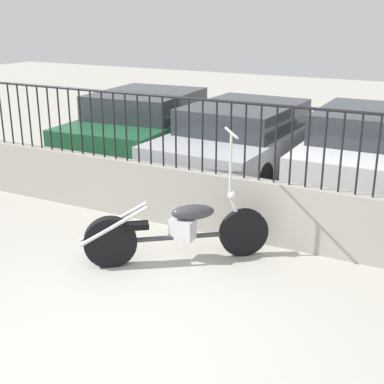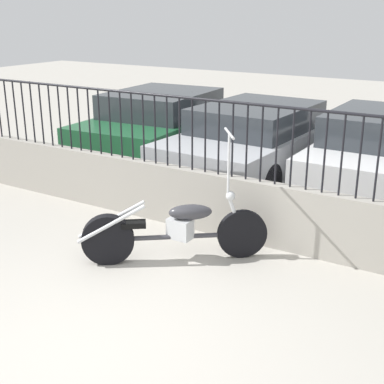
{
  "view_description": "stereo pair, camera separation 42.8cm",
  "coord_description": "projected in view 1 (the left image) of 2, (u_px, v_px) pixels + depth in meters",
  "views": [
    {
      "loc": [
        2.46,
        -3.15,
        2.81
      ],
      "look_at": [
        -0.37,
        2.29,
        0.7
      ],
      "focal_mm": 50.0,
      "sensor_mm": 36.0,
      "label": 1
    },
    {
      "loc": [
        2.83,
        -2.94,
        2.81
      ],
      "look_at": [
        -0.37,
        2.29,
        0.7
      ],
      "focal_mm": 50.0,
      "sensor_mm": 36.0,
      "label": 2
    }
  ],
  "objects": [
    {
      "name": "ground_plane",
      "position": [
        108.0,
        351.0,
        4.63
      ],
      "size": [
        40.0,
        40.0,
        0.0
      ],
      "primitive_type": "plane",
      "color": "#ADA89E"
    },
    {
      "name": "low_wall",
      "position": [
        236.0,
        207.0,
        6.85
      ],
      "size": [
        8.94,
        0.18,
        0.81
      ],
      "color": "#9E998E",
      "rests_on": "ground_plane"
    },
    {
      "name": "fence_railing",
      "position": [
        238.0,
        128.0,
        6.51
      ],
      "size": [
        8.94,
        0.04,
        0.95
      ],
      "color": "black",
      "rests_on": "low_wall"
    },
    {
      "name": "motorcycle_dark_grey",
      "position": [
        170.0,
        231.0,
        6.16
      ],
      "size": [
        1.82,
        1.45,
        1.53
      ],
      "rotation": [
        0.0,
        0.0,
        0.66
      ],
      "color": "black",
      "rests_on": "ground_plane"
    },
    {
      "name": "car_green",
      "position": [
        151.0,
        123.0,
        10.54
      ],
      "size": [
        2.16,
        4.37,
        1.31
      ],
      "rotation": [
        0.0,
        0.0,
        1.63
      ],
      "color": "black",
      "rests_on": "ground_plane"
    },
    {
      "name": "car_silver",
      "position": [
        248.0,
        137.0,
        9.48
      ],
      "size": [
        2.01,
        4.62,
        1.27
      ],
      "rotation": [
        0.0,
        0.0,
        1.53
      ],
      "color": "black",
      "rests_on": "ground_plane"
    },
    {
      "name": "car_white",
      "position": [
        369.0,
        147.0,
        8.76
      ],
      "size": [
        1.74,
        4.04,
        1.3
      ],
      "rotation": [
        0.0,
        0.0,
        1.57
      ],
      "color": "black",
      "rests_on": "ground_plane"
    }
  ]
}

